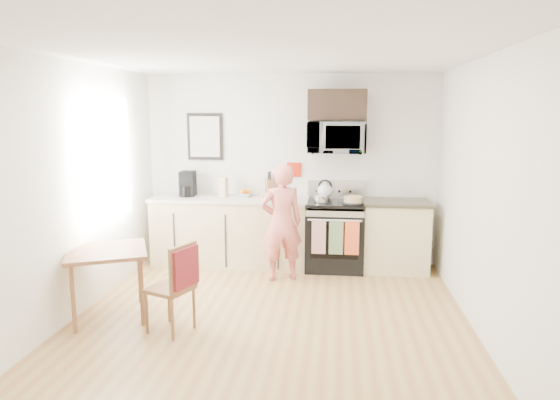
# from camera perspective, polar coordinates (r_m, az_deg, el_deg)

# --- Properties ---
(floor) EXTENTS (4.60, 4.60, 0.00)m
(floor) POSITION_cam_1_polar(r_m,az_deg,el_deg) (5.06, -1.41, -14.29)
(floor) COLOR #9F6A3D
(floor) RESTS_ON ground
(back_wall) EXTENTS (4.00, 0.04, 2.60)m
(back_wall) POSITION_cam_1_polar(r_m,az_deg,el_deg) (6.94, 1.20, 3.50)
(back_wall) COLOR white
(back_wall) RESTS_ON floor
(front_wall) EXTENTS (4.00, 0.04, 2.60)m
(front_wall) POSITION_cam_1_polar(r_m,az_deg,el_deg) (2.49, -9.04, -8.34)
(front_wall) COLOR white
(front_wall) RESTS_ON floor
(left_wall) EXTENTS (0.04, 4.60, 2.60)m
(left_wall) POSITION_cam_1_polar(r_m,az_deg,el_deg) (5.34, -23.24, 0.76)
(left_wall) COLOR white
(left_wall) RESTS_ON floor
(right_wall) EXTENTS (0.04, 4.60, 2.60)m
(right_wall) POSITION_cam_1_polar(r_m,az_deg,el_deg) (4.83, 22.74, -0.10)
(right_wall) COLOR white
(right_wall) RESTS_ON floor
(ceiling) EXTENTS (4.00, 4.60, 0.04)m
(ceiling) POSITION_cam_1_polar(r_m,az_deg,el_deg) (4.65, -1.55, 16.40)
(ceiling) COLOR white
(ceiling) RESTS_ON back_wall
(window) EXTENTS (0.06, 1.40, 1.50)m
(window) POSITION_cam_1_polar(r_m,az_deg,el_deg) (6.00, -19.32, 4.33)
(window) COLOR silver
(window) RESTS_ON left_wall
(cabinet_left) EXTENTS (2.10, 0.60, 0.90)m
(cabinet_left) POSITION_cam_1_polar(r_m,az_deg,el_deg) (6.92, -5.68, -3.72)
(cabinet_left) COLOR #CAB681
(cabinet_left) RESTS_ON floor
(countertop_left) EXTENTS (2.14, 0.64, 0.04)m
(countertop_left) POSITION_cam_1_polar(r_m,az_deg,el_deg) (6.83, -5.75, 0.12)
(countertop_left) COLOR beige
(countertop_left) RESTS_ON cabinet_left
(cabinet_right) EXTENTS (0.84, 0.60, 0.90)m
(cabinet_right) POSITION_cam_1_polar(r_m,az_deg,el_deg) (6.81, 13.02, -4.15)
(cabinet_right) COLOR #CAB681
(cabinet_right) RESTS_ON floor
(countertop_right) EXTENTS (0.88, 0.64, 0.04)m
(countertop_right) POSITION_cam_1_polar(r_m,az_deg,el_deg) (6.72, 13.18, -0.26)
(countertop_right) COLOR black
(countertop_right) RESTS_ON cabinet_right
(range) EXTENTS (0.76, 0.70, 1.16)m
(range) POSITION_cam_1_polar(r_m,az_deg,el_deg) (6.75, 6.26, -4.20)
(range) COLOR black
(range) RESTS_ON floor
(microwave) EXTENTS (0.76, 0.51, 0.42)m
(microwave) POSITION_cam_1_polar(r_m,az_deg,el_deg) (6.66, 6.48, 7.13)
(microwave) COLOR #B6B5BA
(microwave) RESTS_ON back_wall
(upper_cabinet) EXTENTS (0.76, 0.35, 0.40)m
(upper_cabinet) POSITION_cam_1_polar(r_m,az_deg,el_deg) (6.70, 6.55, 10.74)
(upper_cabinet) COLOR black
(upper_cabinet) RESTS_ON back_wall
(wall_art) EXTENTS (0.50, 0.04, 0.65)m
(wall_art) POSITION_cam_1_polar(r_m,az_deg,el_deg) (7.10, -8.57, 7.17)
(wall_art) COLOR black
(wall_art) RESTS_ON back_wall
(wall_trivet) EXTENTS (0.20, 0.02, 0.20)m
(wall_trivet) POSITION_cam_1_polar(r_m,az_deg,el_deg) (6.93, 1.60, 3.48)
(wall_trivet) COLOR #B3210F
(wall_trivet) RESTS_ON back_wall
(person) EXTENTS (0.62, 0.51, 1.47)m
(person) POSITION_cam_1_polar(r_m,az_deg,el_deg) (6.21, 0.16, -2.58)
(person) COLOR #C84237
(person) RESTS_ON floor
(dining_table) EXTENTS (0.87, 0.87, 0.71)m
(dining_table) POSITION_cam_1_polar(r_m,az_deg,el_deg) (5.37, -19.15, -6.22)
(dining_table) COLOR brown
(dining_table) RESTS_ON floor
(chair) EXTENTS (0.51, 0.49, 0.88)m
(chair) POSITION_cam_1_polar(r_m,az_deg,el_deg) (4.81, -11.41, -8.58)
(chair) COLOR brown
(chair) RESTS_ON floor
(knife_block) EXTENTS (0.16, 0.18, 0.23)m
(knife_block) POSITION_cam_1_polar(r_m,az_deg,el_deg) (6.93, -1.15, 1.45)
(knife_block) COLOR brown
(knife_block) RESTS_ON countertop_left
(utensil_crock) EXTENTS (0.12, 0.12, 0.35)m
(utensil_crock) POSITION_cam_1_polar(r_m,az_deg,el_deg) (6.92, -1.01, 1.65)
(utensil_crock) COLOR #B3210F
(utensil_crock) RESTS_ON countertop_left
(fruit_bowl) EXTENTS (0.26, 0.26, 0.10)m
(fruit_bowl) POSITION_cam_1_polar(r_m,az_deg,el_deg) (6.89, -3.84, 0.74)
(fruit_bowl) COLOR silver
(fruit_bowl) RESTS_ON countertop_left
(milk_carton) EXTENTS (0.13, 0.13, 0.27)m
(milk_carton) POSITION_cam_1_polar(r_m,az_deg,el_deg) (6.87, -6.47, 1.48)
(milk_carton) COLOR tan
(milk_carton) RESTS_ON countertop_left
(coffee_maker) EXTENTS (0.20, 0.29, 0.34)m
(coffee_maker) POSITION_cam_1_polar(r_m,az_deg,el_deg) (7.01, -10.51, 1.76)
(coffee_maker) COLOR black
(coffee_maker) RESTS_ON countertop_left
(bread_bag) EXTENTS (0.28, 0.17, 0.10)m
(bread_bag) POSITION_cam_1_polar(r_m,az_deg,el_deg) (6.53, -0.98, 0.33)
(bread_bag) COLOR #DFAA75
(bread_bag) RESTS_ON countertop_left
(cake) EXTENTS (0.28, 0.28, 0.09)m
(cake) POSITION_cam_1_polar(r_m,az_deg,el_deg) (6.50, 8.33, 0.01)
(cake) COLOR black
(cake) RESTS_ON range
(kettle) EXTENTS (0.21, 0.21, 0.26)m
(kettle) POSITION_cam_1_polar(r_m,az_deg,el_deg) (6.78, 5.16, 1.07)
(kettle) COLOR silver
(kettle) RESTS_ON range
(pot) EXTENTS (0.18, 0.30, 0.09)m
(pot) POSITION_cam_1_polar(r_m,az_deg,el_deg) (6.53, 4.74, 0.13)
(pot) COLOR #B6B5BA
(pot) RESTS_ON range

